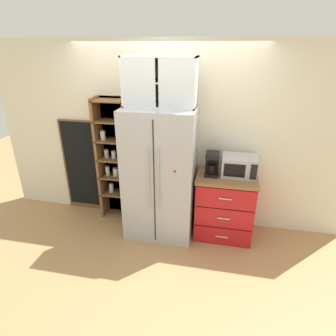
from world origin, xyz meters
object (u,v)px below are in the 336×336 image
(microwave, at_px, (239,166))
(coffee_maker, at_px, (212,163))
(mug_red, at_px, (227,173))
(bottle_clear, at_px, (228,167))
(chalkboard_menu, at_px, (83,166))
(refrigerator, at_px, (161,173))

(microwave, distance_m, coffee_maker, 0.35)
(mug_red, height_order, bottle_clear, bottle_clear)
(coffee_maker, xyz_separation_m, bottle_clear, (0.20, 0.02, -0.05))
(chalkboard_menu, bearing_deg, mug_red, -7.58)
(refrigerator, distance_m, bottle_clear, 0.88)
(microwave, distance_m, bottle_clear, 0.14)
(refrigerator, relative_size, chalkboard_menu, 1.22)
(microwave, distance_m, mug_red, 0.18)
(bottle_clear, bearing_deg, microwave, 8.44)
(mug_red, bearing_deg, refrigerator, -177.58)
(bottle_clear, bearing_deg, refrigerator, -173.35)
(microwave, relative_size, bottle_clear, 1.82)
(refrigerator, xyz_separation_m, bottle_clear, (0.87, 0.10, 0.12))
(microwave, relative_size, mug_red, 3.76)
(coffee_maker, xyz_separation_m, chalkboard_menu, (-1.98, 0.25, -0.32))
(refrigerator, height_order, chalkboard_menu, refrigerator)
(refrigerator, height_order, coffee_maker, refrigerator)
(mug_red, xyz_separation_m, chalkboard_menu, (-2.19, 0.29, -0.22))
(bottle_clear, relative_size, chalkboard_menu, 0.17)
(mug_red, distance_m, bottle_clear, 0.08)
(coffee_maker, bearing_deg, refrigerator, -173.16)
(refrigerator, xyz_separation_m, chalkboard_menu, (-1.32, 0.33, -0.15))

